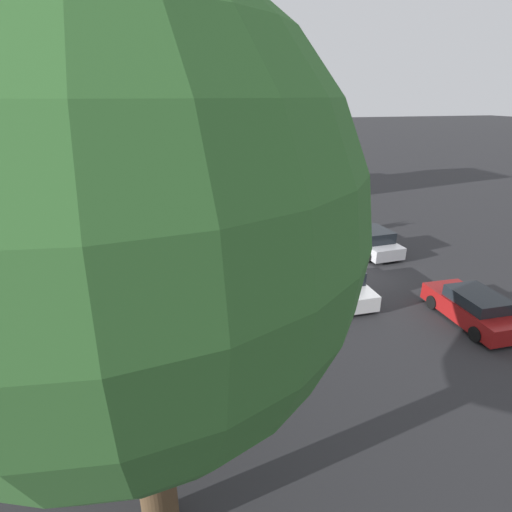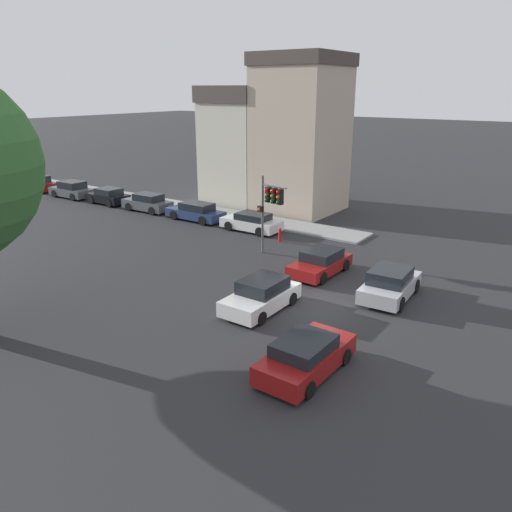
% 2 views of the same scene
% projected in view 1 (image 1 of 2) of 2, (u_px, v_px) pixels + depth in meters
% --- Properties ---
extents(ground_plane, '(300.00, 300.00, 0.00)m').
position_uv_depth(ground_plane, '(360.00, 277.00, 20.71)').
color(ground_plane, '#28282B').
extents(rowhouse_backdrop, '(7.64, 11.43, 12.14)m').
position_uv_depth(rowhouse_backdrop, '(106.00, 140.00, 30.31)').
color(rowhouse_backdrop, '#BCA893').
rests_on(rowhouse_backdrop, ground_plane).
extents(street_tree, '(7.49, 7.49, 10.59)m').
position_uv_depth(street_tree, '(124.00, 228.00, 6.23)').
color(street_tree, '#4C3823').
rests_on(street_tree, ground_plane).
extents(traffic_signal, '(0.62, 2.06, 4.74)m').
position_uv_depth(traffic_signal, '(226.00, 198.00, 22.55)').
color(traffic_signal, '#515456').
rests_on(traffic_signal, ground_plane).
extents(crossing_car_0, '(4.20, 2.19, 1.49)m').
position_uv_depth(crossing_car_0, '(371.00, 241.00, 23.65)').
color(crossing_car_0, '#B7B7BC').
rests_on(crossing_car_0, ground_plane).
extents(crossing_car_1, '(4.25, 2.04, 1.36)m').
position_uv_depth(crossing_car_1, '(473.00, 308.00, 16.37)').
color(crossing_car_1, maroon).
rests_on(crossing_car_1, ground_plane).
extents(crossing_car_2, '(4.08, 2.00, 1.45)m').
position_uv_depth(crossing_car_2, '(339.00, 283.00, 18.50)').
color(crossing_car_2, silver).
rests_on(crossing_car_2, ground_plane).
extents(crossing_car_3, '(4.12, 2.07, 1.32)m').
position_uv_depth(crossing_car_3, '(297.00, 243.00, 23.59)').
color(crossing_car_3, maroon).
rests_on(crossing_car_3, ground_plane).
extents(parked_car_0, '(1.94, 4.31, 1.30)m').
position_uv_depth(parked_car_0, '(156.00, 229.00, 26.01)').
color(parked_car_0, silver).
rests_on(parked_car_0, ground_plane).
extents(parked_car_1, '(1.90, 4.75, 1.37)m').
position_uv_depth(parked_car_1, '(69.00, 236.00, 24.74)').
color(parked_car_1, navy).
rests_on(parked_car_1, ground_plane).
extents(fire_hydrant, '(0.22, 0.22, 0.92)m').
position_uv_depth(fire_hydrant, '(204.00, 233.00, 25.83)').
color(fire_hydrant, red).
rests_on(fire_hydrant, ground_plane).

